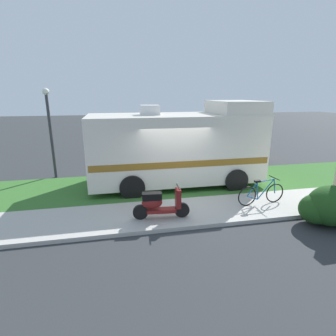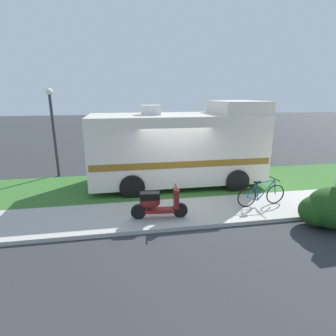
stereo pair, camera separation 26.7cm
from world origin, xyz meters
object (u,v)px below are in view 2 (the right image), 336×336
Objects in this scene: motorhome_rv at (179,146)px; pickup_truck_near at (227,142)px; street_lamp_post at (53,124)px; pickup_truck_far at (169,134)px; scooter at (157,203)px; bicycle at (261,194)px.

pickup_truck_near is (3.77, 4.20, -0.66)m from motorhome_rv.
street_lamp_post is at bearing -166.23° from pickup_truck_near.
pickup_truck_far is (0.82, 7.30, -0.61)m from motorhome_rv.
scooter is 6.67m from street_lamp_post.
motorhome_rv is 5.68m from pickup_truck_near.
motorhome_rv is 5.60m from street_lamp_post.
pickup_truck_far reaches higher than scooter.
motorhome_rv reaches higher than pickup_truck_far.
bicycle is at bearing -52.67° from motorhome_rv.
pickup_truck_far is at bearing 97.37° from bicycle.
motorhome_rv is at bearing 67.15° from scooter.
motorhome_rv is at bearing -96.45° from pickup_truck_far.
pickup_truck_near is at bearing 13.77° from street_lamp_post.
street_lamp_post reaches higher than scooter.
bicycle is (3.45, 0.34, -0.08)m from scooter.
pickup_truck_far is at bearing 133.51° from pickup_truck_near.
motorhome_rv is 3.97× the size of bicycle.
bicycle is 8.94m from street_lamp_post.
pickup_truck_near is (1.64, 6.99, 0.45)m from bicycle.
pickup_truck_near is (5.09, 7.33, 0.36)m from scooter.
motorhome_rv is 4.07× the size of scooter.
bicycle is at bearing -82.63° from pickup_truck_far.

